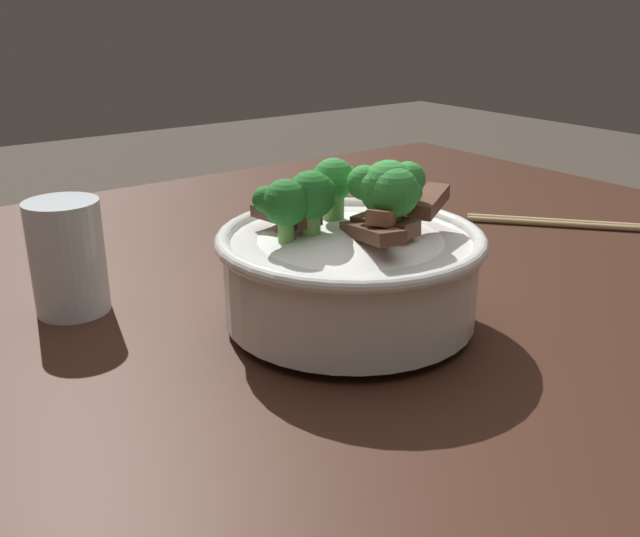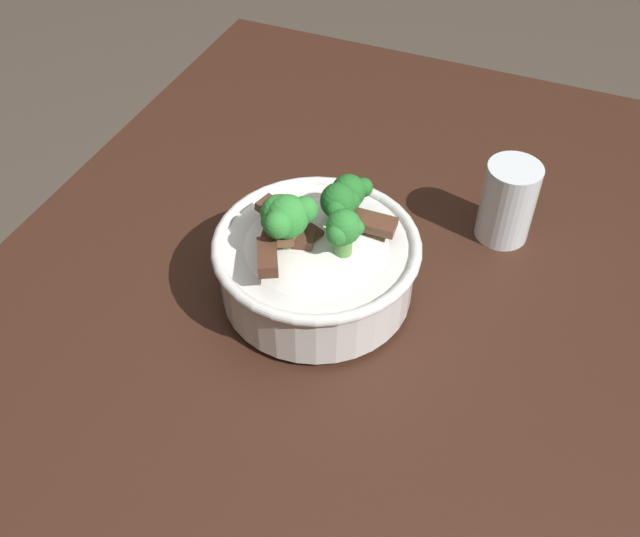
# 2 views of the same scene
# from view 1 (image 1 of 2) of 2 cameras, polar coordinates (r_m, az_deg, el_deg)

# --- Properties ---
(dining_table) EXTENTS (1.13, 0.90, 0.75)m
(dining_table) POSITION_cam_1_polar(r_m,az_deg,el_deg) (0.72, 0.07, -10.78)
(dining_table) COLOR #381E14
(dining_table) RESTS_ON ground
(rice_bowl) EXTENTS (0.21, 0.21, 0.14)m
(rice_bowl) POSITION_cam_1_polar(r_m,az_deg,el_deg) (0.55, 2.46, 0.65)
(rice_bowl) COLOR white
(rice_bowl) RESTS_ON dining_table
(drinking_glass) EXTENTS (0.06, 0.06, 0.10)m
(drinking_glass) POSITION_cam_1_polar(r_m,az_deg,el_deg) (0.62, -19.62, 0.44)
(drinking_glass) COLOR white
(drinking_glass) RESTS_ON dining_table
(chopsticks_pair) EXTENTS (0.15, 0.16, 0.01)m
(chopsticks_pair) POSITION_cam_1_polar(r_m,az_deg,el_deg) (0.87, 18.40, 3.53)
(chopsticks_pair) COLOR tan
(chopsticks_pair) RESTS_ON dining_table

